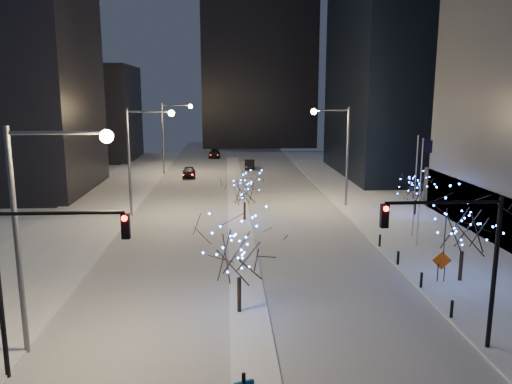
{
  "coord_description": "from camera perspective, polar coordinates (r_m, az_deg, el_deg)",
  "views": [
    {
      "loc": [
        -1.08,
        -18.91,
        11.27
      ],
      "look_at": [
        0.82,
        12.83,
        5.0
      ],
      "focal_mm": 35.0,
      "sensor_mm": 36.0,
      "label": 1
    }
  ],
  "objects": [
    {
      "name": "ground",
      "position": [
        22.04,
        -0.14,
        -19.6
      ],
      "size": [
        160.0,
        160.0,
        0.0
      ],
      "primitive_type": "plane",
      "color": "white",
      "rests_on": "ground"
    },
    {
      "name": "road",
      "position": [
        55.08,
        -2.22,
        -0.65
      ],
      "size": [
        20.0,
        130.0,
        0.02
      ],
      "primitive_type": "cube",
      "color": "#B2B7C1",
      "rests_on": "ground"
    },
    {
      "name": "median",
      "position": [
        50.18,
        -2.1,
        -1.74
      ],
      "size": [
        2.0,
        80.0,
        0.15
      ],
      "primitive_type": "cube",
      "color": "white",
      "rests_on": "ground"
    },
    {
      "name": "east_sidewalk",
      "position": [
        43.56,
        18.43,
        -4.32
      ],
      "size": [
        10.0,
        90.0,
        0.15
      ],
      "primitive_type": "cube",
      "color": "white",
      "rests_on": "ground"
    },
    {
      "name": "west_sidewalk",
      "position": [
        42.5,
        -21.06,
        -4.88
      ],
      "size": [
        8.0,
        90.0,
        0.15
      ],
      "primitive_type": "cube",
      "color": "white",
      "rests_on": "ground"
    },
    {
      "name": "filler_west_far",
      "position": [
        92.39,
        -19.28,
        8.51
      ],
      "size": [
        18.0,
        16.0,
        16.0
      ],
      "primitive_type": "cube",
      "color": "black",
      "rests_on": "ground"
    },
    {
      "name": "horizon_block",
      "position": [
        111.56,
        0.25,
        16.16
      ],
      "size": [
        24.0,
        14.0,
        42.0
      ],
      "primitive_type": "cube",
      "color": "black",
      "rests_on": "ground"
    },
    {
      "name": "street_lamp_w_near",
      "position": [
        22.84,
        -23.47,
        -1.84
      ],
      "size": [
        4.4,
        0.56,
        10.0
      ],
      "color": "#595E66",
      "rests_on": "ground"
    },
    {
      "name": "street_lamp_w_mid",
      "position": [
        46.82,
        -13.11,
        5.02
      ],
      "size": [
        4.4,
        0.56,
        10.0
      ],
      "color": "#595E66",
      "rests_on": "ground"
    },
    {
      "name": "street_lamp_w_far",
      "position": [
        71.5,
        -9.79,
        7.17
      ],
      "size": [
        4.4,
        0.56,
        10.0
      ],
      "color": "#595E66",
      "rests_on": "ground"
    },
    {
      "name": "street_lamp_east",
      "position": [
        50.4,
        9.44,
        5.52
      ],
      "size": [
        3.9,
        0.56,
        10.0
      ],
      "color": "#595E66",
      "rests_on": "ground"
    },
    {
      "name": "traffic_signal_west",
      "position": [
        21.31,
        -23.66,
        -7.61
      ],
      "size": [
        5.26,
        0.43,
        7.0
      ],
      "color": "black",
      "rests_on": "ground"
    },
    {
      "name": "traffic_signal_east",
      "position": [
        23.21,
        22.44,
        -6.0
      ],
      "size": [
        5.26,
        0.43,
        7.0
      ],
      "color": "black",
      "rests_on": "ground"
    },
    {
      "name": "flagpoles",
      "position": [
        39.47,
        18.11,
        1.16
      ],
      "size": [
        1.35,
        2.6,
        8.0
      ],
      "color": "silver",
      "rests_on": "east_sidewalk"
    },
    {
      "name": "bollards",
      "position": [
        32.81,
        17.08,
        -8.33
      ],
      "size": [
        0.16,
        12.16,
        0.9
      ],
      "color": "black",
      "rests_on": "east_sidewalk"
    },
    {
      "name": "car_near",
      "position": [
        68.8,
        -7.67,
        2.26
      ],
      "size": [
        2.01,
        4.49,
        1.5
      ],
      "primitive_type": "imported",
      "rotation": [
        0.0,
        0.0,
        0.06
      ],
      "color": "black",
      "rests_on": "ground"
    },
    {
      "name": "car_mid",
      "position": [
        76.48,
        -0.74,
        3.22
      ],
      "size": [
        1.69,
        4.37,
        1.42
      ],
      "primitive_type": "imported",
      "rotation": [
        0.0,
        0.0,
        3.1
      ],
      "color": "black",
      "rests_on": "ground"
    },
    {
      "name": "car_far",
      "position": [
        89.85,
        -4.78,
        4.37
      ],
      "size": [
        2.04,
        4.93,
        1.43
      ],
      "primitive_type": "imported",
      "rotation": [
        0.0,
        0.0,
        -0.01
      ],
      "color": "black",
      "rests_on": "ground"
    },
    {
      "name": "holiday_tree_median_near",
      "position": [
        25.47,
        -1.97,
        -6.56
      ],
      "size": [
        4.99,
        4.99,
        5.2
      ],
      "color": "black",
      "rests_on": "median"
    },
    {
      "name": "holiday_tree_median_far",
      "position": [
        44.42,
        -1.32,
        0.4
      ],
      "size": [
        4.2,
        4.2,
        4.36
      ],
      "color": "black",
      "rests_on": "median"
    },
    {
      "name": "holiday_tree_plaza_near",
      "position": [
        32.12,
        22.72,
        -3.19
      ],
      "size": [
        5.55,
        5.55,
        5.84
      ],
      "color": "black",
      "rests_on": "east_sidewalk"
    },
    {
      "name": "holiday_tree_plaza_far",
      "position": [
        48.7,
        17.84,
        0.65
      ],
      "size": [
        3.9,
        3.9,
        4.29
      ],
      "color": "black",
      "rests_on": "east_sidewalk"
    },
    {
      "name": "construction_sign",
      "position": [
        32.15,
        20.46,
        -7.65
      ],
      "size": [
        1.15,
        0.17,
        1.9
      ],
      "rotation": [
        0.0,
        0.0,
        -0.12
      ],
      "color": "black",
      "rests_on": "east_sidewalk"
    }
  ]
}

